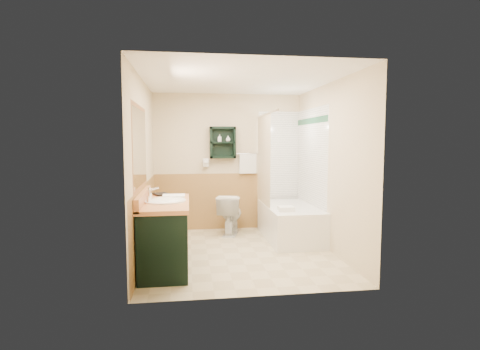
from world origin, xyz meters
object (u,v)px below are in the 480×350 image
toilet (230,214)px  vanity_book (155,187)px  soap_bottle_a (220,140)px  soap_bottle_b (228,139)px  hair_dryer (206,163)px  bathtub (291,222)px  wall_shelf (223,142)px  vanity (165,235)px

toilet → vanity_book: (-1.16, -1.06, 0.62)m
soap_bottle_a → soap_bottle_b: 0.15m
hair_dryer → vanity_book: size_ratio=0.97×
hair_dryer → vanity_book: 1.59m
hair_dryer → soap_bottle_b: (0.39, -0.03, 0.41)m
vanity_book → soap_bottle_b: (1.15, 1.35, 0.65)m
bathtub → soap_bottle_a: size_ratio=11.78×
hair_dryer → soap_bottle_a: (0.25, -0.03, 0.39)m
toilet → soap_bottle_a: bearing=-47.5°
hair_dryer → toilet: (0.40, -0.32, -0.86)m
soap_bottle_b → hair_dryer: bearing=175.6°
toilet → wall_shelf: bearing=-56.6°
soap_bottle_a → soap_bottle_b: bearing=0.0°
bathtub → soap_bottle_a: soap_bottle_a is taller
hair_dryer → bathtub: bearing=-30.6°
soap_bottle_b → soap_bottle_a: bearing=180.0°
vanity → vanity_book: bearing=107.3°
bathtub → toilet: 1.04m
toilet → soap_bottle_b: bearing=-73.8°
wall_shelf → soap_bottle_b: wall_shelf is taller
vanity → bathtub: vanity is taller
toilet → soap_bottle_b: size_ratio=6.58×
wall_shelf → toilet: (0.10, -0.30, -1.21)m
bathtub → vanity_book: (-2.08, -0.60, 0.69)m
wall_shelf → vanity_book: bearing=-128.0°
hair_dryer → vanity: hair_dryer is taller
vanity → toilet: bearing=58.0°
bathtub → soap_bottle_b: soap_bottle_b is taller
hair_dryer → soap_bottle_b: size_ratio=2.31×
wall_shelf → hair_dryer: (-0.30, 0.02, -0.35)m
wall_shelf → soap_bottle_a: wall_shelf is taller
wall_shelf → bathtub: size_ratio=0.37×
wall_shelf → toilet: bearing=-72.0°
wall_shelf → bathtub: (1.03, -0.76, -1.28)m
vanity_book → toilet: bearing=18.6°
wall_shelf → bathtub: bearing=-36.6°
vanity → bathtub: size_ratio=0.88×
hair_dryer → wall_shelf: bearing=-4.8°
bathtub → soap_bottle_a: bearing=145.0°
toilet → soap_bottle_a: 1.30m
vanity → bathtub: bearing=30.4°
hair_dryer → toilet: hair_dryer is taller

